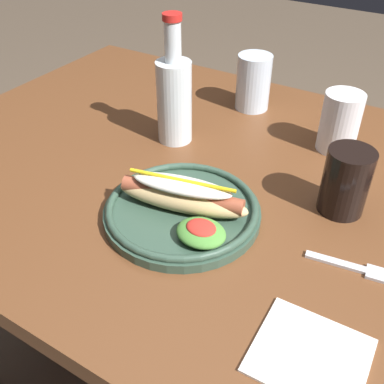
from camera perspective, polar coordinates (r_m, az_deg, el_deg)
The scene contains 8 objects.
dining_table at distance 0.87m, azimuth 6.87°, elevation -4.19°, with size 1.36×0.85×0.74m.
hot_dog_plate at distance 0.72m, azimuth -1.13°, elevation -1.93°, with size 0.25×0.25×0.08m.
fork at distance 0.69m, azimuth 19.93°, elevation -8.98°, with size 0.12×0.04×0.00m.
soda_cup at distance 0.76m, azimuth 18.82°, elevation 1.28°, with size 0.07×0.07×0.11m, color black.
water_cup at distance 1.04m, azimuth 7.75°, elevation 13.55°, with size 0.08×0.08×0.12m, color silver.
extra_cup at distance 0.92m, azimuth 18.15°, elevation 8.36°, with size 0.07×0.07×0.12m, color white.
glass_bottle at distance 0.89m, azimuth -2.26°, elevation 11.95°, with size 0.07×0.07×0.25m.
napkin at distance 0.58m, azimuth 14.65°, elevation -19.30°, with size 0.13×0.12×0.00m, color white.
Camera 1 is at (0.25, -0.61, 1.21)m, focal length 42.30 mm.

